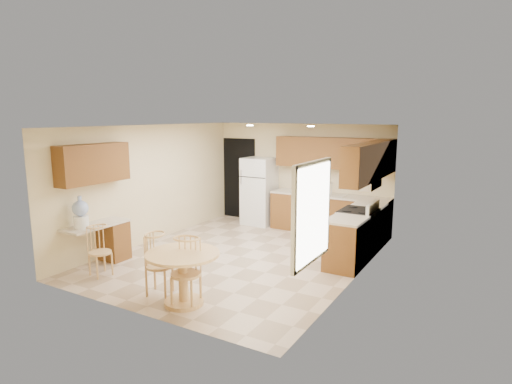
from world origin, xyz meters
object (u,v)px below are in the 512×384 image
Objects in this scene: chair_desk at (96,247)px; stove at (357,232)px; chair_table_a at (155,260)px; dining_table at (183,271)px; refrigerator at (259,191)px; water_crock at (81,214)px; chair_table_b at (181,267)px.

stove is at bearing 146.51° from chair_desk.
stove is at bearing 129.59° from chair_table_a.
dining_table is at bearing -114.19° from stove.
chair_table_a is (-0.55, 0.01, 0.06)m from dining_table.
chair_table_a is (0.81, -4.59, -0.26)m from refrigerator.
dining_table is 1.86× the size of water_crock.
chair_table_a is (-2.07, -3.37, 0.11)m from stove.
chair_table_b reaches higher than chair_desk.
refrigerator is 4.53m from water_crock.
refrigerator is 4.91m from chair_table_b.
stove is 1.11× the size of chair_table_b.
stove is 1.04× the size of dining_table.
chair_table_a is 1.67× the size of water_crock.
stove is 3.95m from chair_table_a.
water_crock is at bearing -140.96° from stove.
water_crock is (-0.45, 0.10, 0.50)m from chair_desk.
water_crock is (-1.05, -4.40, 0.19)m from refrigerator.
stove is 5.08m from water_crock.
water_crock is at bearing -89.07° from chair_desk.
refrigerator is at bearing -87.11° from chair_table_b.
chair_table_b is (-1.47, -3.47, 0.13)m from stove.
chair_table_b is at bearing 97.65° from chair_desk.
chair_table_b is (0.60, -0.11, 0.02)m from chair_table_a.
dining_table is 0.14m from chair_table_b.
chair_table_b is 1.74× the size of water_crock.
chair_table_a is 0.96× the size of chair_table_b.
dining_table is 2.47m from water_crock.
water_crock is (-2.41, 0.20, 0.52)m from dining_table.
water_crock is at bearing 175.31° from dining_table.
chair_table_a is 0.61m from chair_table_b.
chair_table_b is at bearing -73.32° from refrigerator.
stove is 1.16× the size of chair_table_a.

